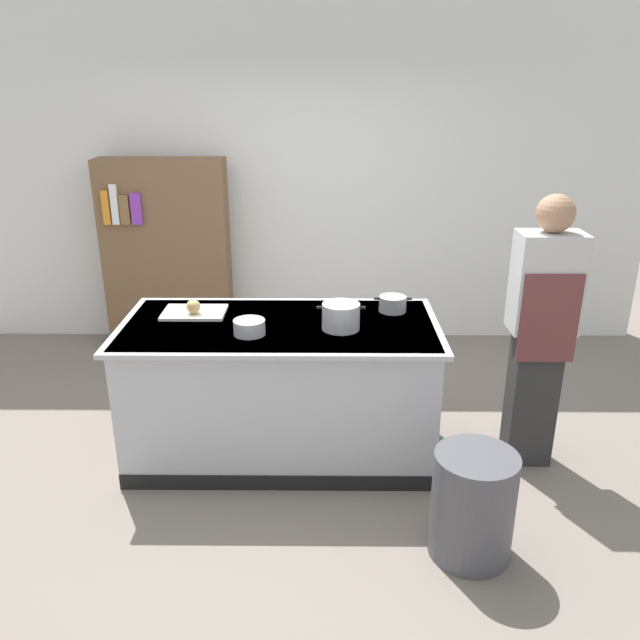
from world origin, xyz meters
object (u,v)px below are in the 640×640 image
at_px(trash_bin, 473,505).
at_px(sauce_pan, 393,304).
at_px(person_chef, 541,328).
at_px(bookshelf, 167,256).
at_px(stock_pot, 341,316).
at_px(mixing_bowl, 249,327).
at_px(onion, 193,307).

bearing_deg(trash_bin, sauce_pan, 104.53).
distance_m(trash_bin, person_chef, 1.21).
bearing_deg(bookshelf, stock_pot, -51.32).
bearing_deg(bookshelf, person_chef, -35.00).
bearing_deg(bookshelf, sauce_pan, -40.19).
relative_size(sauce_pan, mixing_bowl, 1.29).
relative_size(mixing_bowl, person_chef, 0.11).
bearing_deg(person_chef, mixing_bowl, 73.23).
distance_m(stock_pot, bookshelf, 2.41).
height_order(stock_pot, trash_bin, stock_pot).
bearing_deg(mixing_bowl, sauce_pan, 24.79).
relative_size(onion, trash_bin, 0.16).
xyz_separation_m(person_chef, bookshelf, (-2.71, 1.90, -0.06)).
bearing_deg(sauce_pan, trash_bin, -75.47).
distance_m(onion, trash_bin, 2.05).
height_order(trash_bin, bookshelf, bookshelf).
bearing_deg(trash_bin, onion, 145.36).
relative_size(sauce_pan, bookshelf, 0.14).
bearing_deg(stock_pot, onion, 167.51).
height_order(sauce_pan, trash_bin, sauce_pan).
bearing_deg(mixing_bowl, person_chef, 2.47).
xyz_separation_m(stock_pot, sauce_pan, (0.34, 0.32, -0.03)).
relative_size(trash_bin, person_chef, 0.34).
height_order(onion, person_chef, person_chef).
xyz_separation_m(stock_pot, person_chef, (1.20, -0.02, -0.07)).
bearing_deg(onion, mixing_bowl, -37.50).
bearing_deg(person_chef, trash_bin, 128.84).
distance_m(person_chef, bookshelf, 3.31).
relative_size(sauce_pan, person_chef, 0.14).
distance_m(sauce_pan, bookshelf, 2.42).
bearing_deg(mixing_bowl, stock_pot, 9.61).
xyz_separation_m(stock_pot, bookshelf, (-1.51, 1.88, -0.13)).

